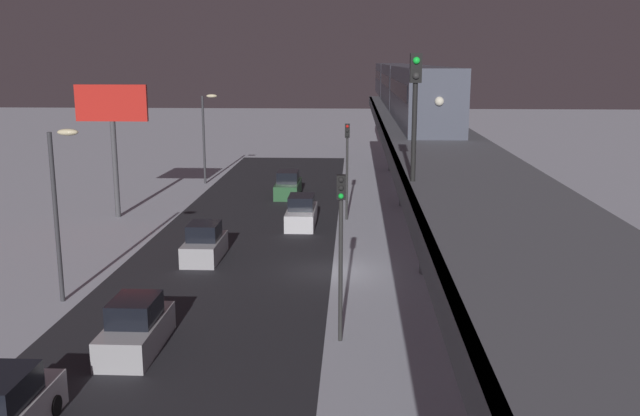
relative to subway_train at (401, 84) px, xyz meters
The scene contains 15 objects.
ground_plane 29.35m from the subway_train, 79.12° to the left, with size 240.00×240.00×0.00m, color silver.
avenue_asphalt 30.75m from the subway_train, 69.01° to the left, with size 11.00×82.78×0.01m, color #28282D.
elevated_railway 27.73m from the subway_train, 89.81° to the left, with size 5.00×82.78×6.68m.
subway_train is the anchor object (origin of this frame).
rail_signal 39.35m from the subway_train, 86.87° to the left, with size 0.36×0.41×4.00m.
sedan_white 46.76m from the subway_train, 72.61° to the left, with size 1.91×4.69×1.97m.
sedan_white_2 20.64m from the subway_train, 67.33° to the left, with size 1.80×4.71×1.97m.
sedan_silver 40.19m from the subway_train, 72.31° to the left, with size 1.80×4.39×1.97m.
sedan_green 14.30m from the subway_train, 40.45° to the left, with size 1.80×4.75×1.97m.
sedan_silver_2 29.35m from the subway_train, 64.97° to the left, with size 1.80×4.08×1.97m.
traffic_light_near 36.96m from the subway_train, 82.98° to the left, with size 0.32×0.44×6.40m.
traffic_light_mid 17.05m from the subway_train, 74.22° to the left, with size 0.32×0.44×6.40m.
commercial_billboard 25.61m from the subway_train, 38.29° to the left, with size 4.80×0.36×8.90m.
street_lamp_near 36.79m from the subway_train, 62.93° to the left, with size 1.35×0.44×7.65m.
street_lamp_far 17.25m from the subway_train, ahead, with size 1.35×0.44×7.65m.
Camera 1 is at (-1.28, 33.66, 10.48)m, focal length 38.99 mm.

